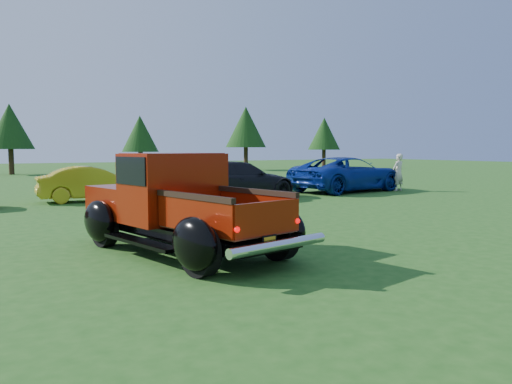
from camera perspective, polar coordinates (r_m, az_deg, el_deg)
ground at (r=9.85m, az=1.71°, el=-5.81°), size 120.00×120.00×0.00m
tree_mid_left at (r=39.40m, az=-26.31°, el=6.72°), size 3.20×3.20×5.00m
tree_mid_right at (r=39.86m, az=-13.11°, el=6.49°), size 2.82×2.82×4.40m
tree_east at (r=42.79m, az=-1.17°, el=7.42°), size 3.46×3.46×5.40m
tree_far_east at (r=48.44m, az=7.79°, el=6.61°), size 3.07×3.07×4.80m
pickup_truck at (r=9.17m, az=-9.41°, el=-1.39°), size 3.12×5.03×1.76m
show_car_yellow at (r=18.43m, az=-18.15°, el=0.91°), size 3.74×1.38×1.22m
show_car_grey at (r=18.17m, az=-2.26°, el=1.37°), size 5.07×2.79×1.39m
show_car_blue at (r=21.82m, az=10.35°, el=2.01°), size 5.66×3.30×1.48m
spectator at (r=22.58m, az=15.94°, el=2.18°), size 0.66×0.50×1.62m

